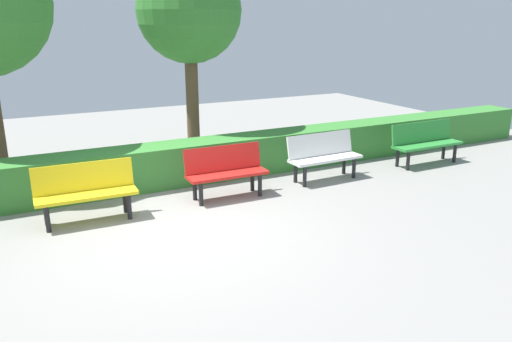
{
  "coord_description": "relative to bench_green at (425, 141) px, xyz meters",
  "views": [
    {
      "loc": [
        2.06,
        6.4,
        2.88
      ],
      "look_at": [
        -1.47,
        -0.44,
        0.55
      ],
      "focal_mm": 35.15,
      "sensor_mm": 36.0,
      "label": 1
    }
  ],
  "objects": [
    {
      "name": "ground_plane",
      "position": [
        5.66,
        0.95,
        -0.48
      ],
      "size": [
        20.66,
        20.66,
        0.0
      ],
      "primitive_type": "plane",
      "color": "gray"
    },
    {
      "name": "bench_green",
      "position": [
        0.0,
        0.0,
        0.0
      ],
      "size": [
        1.59,
        0.46,
        0.86
      ],
      "rotation": [
        0.0,
        0.0,
        -0.0
      ],
      "color": "#2D8C38",
      "rests_on": "ground_plane"
    },
    {
      "name": "bench_white",
      "position": [
        2.48,
        -0.07,
        -0.0
      ],
      "size": [
        1.43,
        0.5,
        0.86
      ],
      "rotation": [
        0.0,
        0.0,
        0.02
      ],
      "color": "white",
      "rests_on": "ground_plane"
    },
    {
      "name": "bench_red",
      "position": [
        4.5,
        -0.01,
        -0.01
      ],
      "size": [
        1.37,
        0.49,
        0.86
      ],
      "rotation": [
        0.0,
        0.0,
        -0.02
      ],
      "color": "red",
      "rests_on": "ground_plane"
    },
    {
      "name": "bench_yellow",
      "position": [
        6.75,
        -0.0,
        -0.0
      ],
      "size": [
        1.45,
        0.5,
        0.86
      ],
      "rotation": [
        0.0,
        0.0,
        -0.03
      ],
      "color": "yellow",
      "rests_on": "ground_plane"
    },
    {
      "name": "hedge_row",
      "position": [
        4.64,
        -1.1,
        -0.11
      ],
      "size": [
        16.66,
        0.69,
        0.74
      ],
      "primitive_type": "cube",
      "color": "#387F33",
      "rests_on": "ground_plane"
    },
    {
      "name": "tree_near",
      "position": [
        4.12,
        -2.52,
        2.54
      ],
      "size": [
        2.09,
        2.09,
        4.11
      ],
      "color": "brown",
      "rests_on": "ground_plane"
    }
  ]
}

